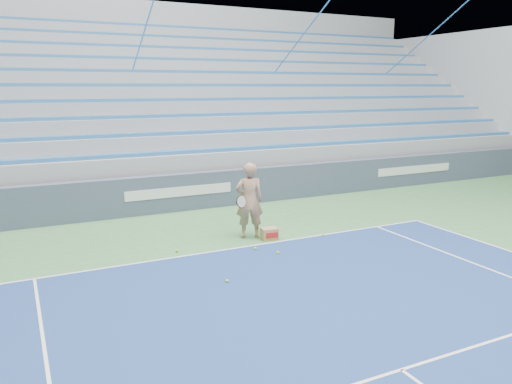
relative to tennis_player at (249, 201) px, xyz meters
The scene contains 9 objects.
sponsor_barrier 3.44m from the tennis_player, 102.23° to the left, with size 30.00×0.32×1.10m.
bleachers 9.21m from the tennis_player, 94.60° to the left, with size 31.00×9.15×7.30m.
tennis_player is the anchor object (origin of this frame).
ball_box 0.93m from the tennis_player, 45.60° to the right, with size 0.41×0.33×0.29m.
tennis_ball_0 1.33m from the tennis_player, 107.26° to the right, with size 0.07×0.07×0.07m, color #B4D42B.
tennis_ball_1 2.02m from the tennis_player, 23.85° to the right, with size 0.07×0.07×0.07m, color #B4D42B.
tennis_ball_2 3.04m from the tennis_player, 123.52° to the right, with size 0.07×0.07×0.07m, color #B4D42B.
tennis_ball_3 2.14m from the tennis_player, behind, with size 0.07×0.07×0.07m, color #B4D42B.
tennis_ball_4 1.67m from the tennis_player, 89.07° to the right, with size 0.07×0.07×0.07m, color #B4D42B.
Camera 1 is at (-4.25, 1.99, 3.60)m, focal length 35.00 mm.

